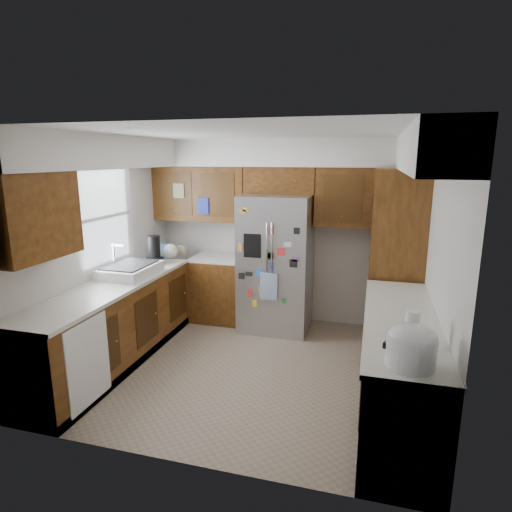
# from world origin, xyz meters

# --- Properties ---
(floor) EXTENTS (3.60, 3.60, 0.00)m
(floor) POSITION_xyz_m (0.00, 0.00, 0.00)
(floor) COLOR gray
(floor) RESTS_ON ground
(room_shell) EXTENTS (3.64, 3.24, 2.52)m
(room_shell) POSITION_xyz_m (-0.11, 0.36, 1.82)
(room_shell) COLOR beige
(room_shell) RESTS_ON ground
(left_counter_run) EXTENTS (1.36, 3.20, 0.92)m
(left_counter_run) POSITION_xyz_m (-1.36, 0.03, 0.43)
(left_counter_run) COLOR #43210C
(left_counter_run) RESTS_ON ground
(right_counter_run) EXTENTS (0.63, 2.25, 0.92)m
(right_counter_run) POSITION_xyz_m (1.50, -0.47, 0.42)
(right_counter_run) COLOR #43210C
(right_counter_run) RESTS_ON ground
(pantry) EXTENTS (0.60, 0.90, 2.15)m
(pantry) POSITION_xyz_m (1.50, 1.15, 1.07)
(pantry) COLOR #43210C
(pantry) RESTS_ON ground
(fridge) EXTENTS (0.90, 0.79, 1.80)m
(fridge) POSITION_xyz_m (-0.00, 1.20, 0.90)
(fridge) COLOR #9C9CA1
(fridge) RESTS_ON ground
(bridge_cabinet) EXTENTS (0.96, 0.34, 0.35)m
(bridge_cabinet) POSITION_xyz_m (0.00, 1.43, 1.98)
(bridge_cabinet) COLOR #43210C
(bridge_cabinet) RESTS_ON fridge
(fridge_top_items) EXTENTS (0.85, 0.31, 0.25)m
(fridge_top_items) POSITION_xyz_m (0.00, 1.41, 2.28)
(fridge_top_items) COLOR blue
(fridge_top_items) RESTS_ON bridge_cabinet
(sink_assembly) EXTENTS (0.52, 0.70, 0.37)m
(sink_assembly) POSITION_xyz_m (-1.50, 0.10, 0.99)
(sink_assembly) COLOR white
(sink_assembly) RESTS_ON left_counter_run
(left_counter_clutter) EXTENTS (0.30, 0.90, 0.38)m
(left_counter_clutter) POSITION_xyz_m (-1.48, 0.85, 1.05)
(left_counter_clutter) COLOR black
(left_counter_clutter) RESTS_ON left_counter_run
(rice_cooker) EXTENTS (0.33, 0.32, 0.29)m
(rice_cooker) POSITION_xyz_m (1.50, -1.38, 1.07)
(rice_cooker) COLOR silver
(rice_cooker) RESTS_ON right_counter_run
(paper_towel) EXTENTS (0.11, 0.11, 0.24)m
(paper_towel) POSITION_xyz_m (1.54, -0.96, 1.04)
(paper_towel) COLOR white
(paper_towel) RESTS_ON right_counter_run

